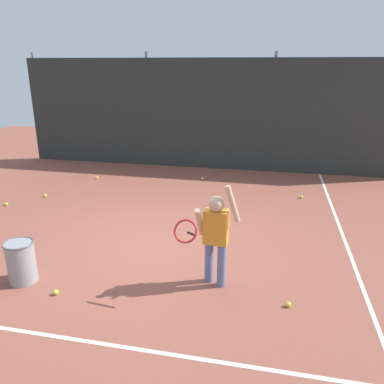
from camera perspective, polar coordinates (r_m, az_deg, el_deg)
name	(u,v)px	position (r m, az deg, el deg)	size (l,w,h in m)	color
ground_plane	(158,241)	(6.21, -5.10, -7.36)	(20.00, 20.00, 0.00)	brown
court_line_baseline	(91,342)	(4.34, -14.96, -20.90)	(9.00, 0.05, 0.00)	white
court_line_sideline	(341,232)	(6.99, 21.50, -5.56)	(0.05, 9.00, 0.00)	white
back_fence_windscreen	(208,115)	(10.19, 2.43, 11.46)	(10.24, 0.08, 2.86)	#282D2B
fence_post_0	(39,108)	(12.10, -21.92, 11.68)	(0.09, 0.09, 3.01)	slate
fence_post_1	(149,110)	(10.64, -6.53, 12.08)	(0.09, 0.09, 3.01)	slate
fence_post_2	(272,114)	(10.10, 11.98, 11.45)	(0.09, 0.09, 3.01)	slate
tennis_player	(215,233)	(4.76, 3.41, -6.14)	(0.75, 0.57, 1.35)	slate
ball_hopper	(21,261)	(5.48, -24.26, -9.47)	(0.38, 0.38, 0.56)	gray
tennis_ball_0	(97,178)	(9.70, -14.07, 2.08)	(0.07, 0.07, 0.07)	#CCE033
tennis_ball_1	(203,178)	(9.35, 1.60, 2.04)	(0.07, 0.07, 0.07)	#CCE033
tennis_ball_2	(288,304)	(4.80, 14.25, -16.03)	(0.07, 0.07, 0.07)	#CCE033
tennis_ball_3	(228,210)	(7.38, 5.35, -2.72)	(0.07, 0.07, 0.07)	#CCE033
tennis_ball_4	(6,204)	(8.52, -26.11, -1.64)	(0.07, 0.07, 0.07)	#CCE033
tennis_ball_5	(45,195)	(8.74, -21.18, -0.49)	(0.07, 0.07, 0.07)	#CCE033
tennis_ball_6	(301,197)	(8.38, 16.09, -0.72)	(0.07, 0.07, 0.07)	#CCE033
tennis_ball_7	(56,292)	(5.15, -19.75, -13.99)	(0.07, 0.07, 0.07)	#CCE033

